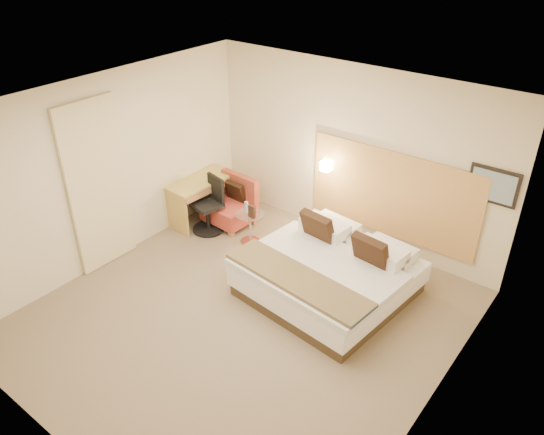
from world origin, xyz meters
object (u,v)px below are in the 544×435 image
Objects in this scene: bed at (329,273)px; desk at (203,188)px; lounge_chair at (232,205)px; side_table at (250,226)px; desk_chair at (210,209)px.

bed is 2.73m from desk.
side_table is at bearing -24.27° from lounge_chair.
lounge_chair is 0.87× the size of desk_chair.
desk is at bearing 171.58° from bed.
lounge_chair reaches higher than side_table.
bed is at bearing -5.31° from desk_chair.
bed is at bearing -8.42° from desk.
side_table is 0.75m from desk_chair.
bed is 2.73× the size of lounge_chair.
desk_chair is at bearing -29.47° from desk.
bed is 2.38× the size of desk_chair.
desk_chair reaches higher than side_table.
bed is at bearing -15.02° from lounge_chair.
lounge_chair is (-2.26, 0.61, -0.00)m from bed.
bed is 2.34m from lounge_chair.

